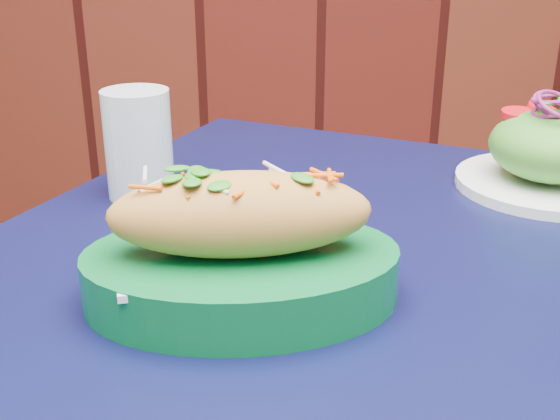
{
  "coord_description": "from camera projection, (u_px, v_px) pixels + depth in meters",
  "views": [
    {
      "loc": [
        0.31,
        0.64,
        1.04
      ],
      "look_at": [
        0.3,
        1.19,
        0.81
      ],
      "focal_mm": 45.0,
      "sensor_mm": 36.0,
      "label": 1
    }
  ],
  "objects": [
    {
      "name": "salad_plate",
      "position": [
        552.0,
        153.0,
        0.8
      ],
      "size": [
        0.21,
        0.21,
        0.11
      ],
      "rotation": [
        0.0,
        0.0,
        0.42
      ],
      "color": "white",
      "rests_on": "cafe_table"
    },
    {
      "name": "cafe_table",
      "position": [
        389.0,
        353.0,
        0.66
      ],
      "size": [
        1.05,
        1.05,
        0.75
      ],
      "rotation": [
        0.0,
        0.0,
        -0.4
      ],
      "color": "black",
      "rests_on": "ground"
    },
    {
      "name": "water_glass",
      "position": [
        138.0,
        144.0,
        0.78
      ],
      "size": [
        0.07,
        0.07,
        0.12
      ],
      "primitive_type": "cylinder",
      "color": "silver",
      "rests_on": "cafe_table"
    },
    {
      "name": "banh_mi_basket",
      "position": [
        241.0,
        251.0,
        0.56
      ],
      "size": [
        0.27,
        0.19,
        0.12
      ],
      "rotation": [
        0.0,
        0.0,
        0.11
      ],
      "color": "#085F2A",
      "rests_on": "cafe_table"
    }
  ]
}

